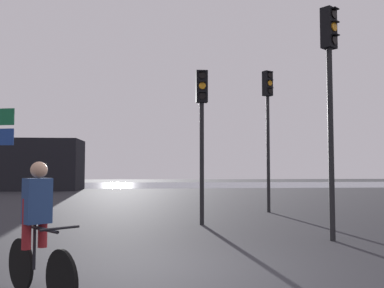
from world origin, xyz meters
The scene contains 7 objects.
ground_plane centered at (0.00, 0.00, 0.00)m, with size 120.00×120.00×0.00m, color #28282D.
water_strip centered at (0.00, 36.19, 0.00)m, with size 80.00×16.00×0.01m, color slate.
distant_building centered at (-10.78, 26.19, 1.87)m, with size 9.54×4.00×3.74m, color black.
traffic_light_far_right centered at (3.58, 8.76, 3.50)m, with size 0.39×0.41×5.09m.
traffic_light_near_right centered at (3.33, 2.67, 3.49)m, with size 0.41×0.42×5.08m.
traffic_light_center centered at (0.82, 5.53, 3.00)m, with size 0.32×0.34×4.30m.
cyclist centered at (-1.86, -1.03, 0.82)m, with size 1.12×1.34×1.62m.
Camera 1 is at (-0.48, -6.29, 1.53)m, focal length 40.00 mm.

